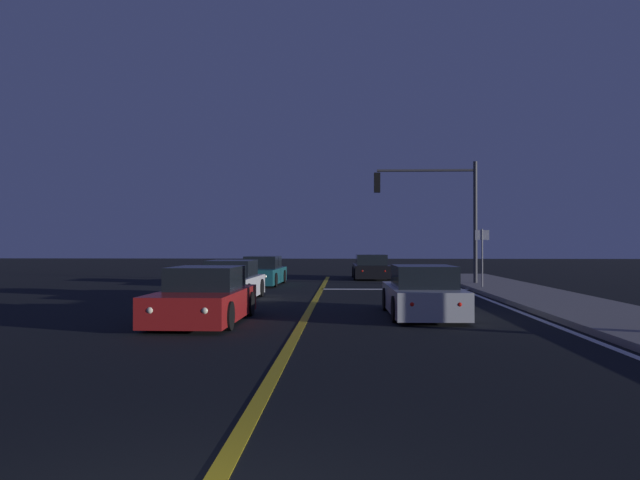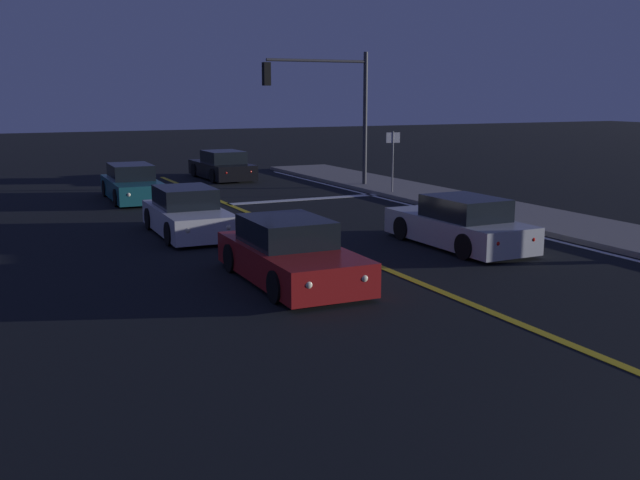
% 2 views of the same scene
% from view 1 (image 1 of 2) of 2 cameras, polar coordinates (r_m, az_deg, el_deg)
% --- Properties ---
extents(sidewalk_right, '(3.20, 43.57, 0.15)m').
position_cam_1_polar(sidewalk_right, '(17.15, 25.50, -6.44)').
color(sidewalk_right, gray).
rests_on(sidewalk_right, ground).
extents(lane_line_center, '(0.20, 41.15, 0.01)m').
position_cam_1_polar(lane_line_center, '(15.83, -1.41, -7.24)').
color(lane_line_center, gold).
rests_on(lane_line_center, ground).
extents(lane_line_edge_right, '(0.16, 41.15, 0.01)m').
position_cam_1_polar(lane_line_edge_right, '(16.52, 19.55, -6.92)').
color(lane_line_edge_right, white).
rests_on(lane_line_edge_right, ground).
extents(stop_bar, '(6.13, 0.50, 0.01)m').
position_cam_1_polar(stop_bar, '(26.43, 6.79, -4.49)').
color(stop_bar, white).
rests_on(stop_bar, ground).
extents(car_following_oncoming_red, '(2.01, 4.55, 1.34)m').
position_cam_1_polar(car_following_oncoming_red, '(15.48, -10.55, -5.24)').
color(car_following_oncoming_red, maroon).
rests_on(car_following_oncoming_red, ground).
extents(car_parked_curb_white, '(1.93, 4.31, 1.34)m').
position_cam_1_polar(car_parked_curb_white, '(21.63, -8.19, -3.87)').
color(car_parked_curb_white, silver).
rests_on(car_parked_curb_white, ground).
extents(car_lead_oncoming_black, '(2.05, 4.61, 1.34)m').
position_cam_1_polar(car_lead_oncoming_black, '(34.34, 4.69, -2.59)').
color(car_lead_oncoming_black, black).
rests_on(car_lead_oncoming_black, ground).
extents(car_far_approaching_silver, '(1.91, 4.56, 1.34)m').
position_cam_1_polar(car_far_approaching_silver, '(16.64, 9.35, -4.90)').
color(car_far_approaching_silver, '#B2B5BA').
rests_on(car_far_approaching_silver, ground).
extents(car_distant_tail_teal, '(1.93, 4.77, 1.34)m').
position_cam_1_polar(car_distant_tail_teal, '(29.31, -5.30, -2.97)').
color(car_distant_tail_teal, '#195960').
rests_on(car_distant_tail_teal, ground).
extents(traffic_signal_near_right, '(4.69, 0.28, 5.67)m').
position_cam_1_polar(traffic_signal_near_right, '(28.96, 10.69, 3.45)').
color(traffic_signal_near_right, '#38383D').
rests_on(traffic_signal_near_right, ground).
extents(street_sign_corner, '(0.56, 0.13, 2.53)m').
position_cam_1_polar(street_sign_corner, '(26.39, 14.61, -0.82)').
color(street_sign_corner, slate).
rests_on(street_sign_corner, ground).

